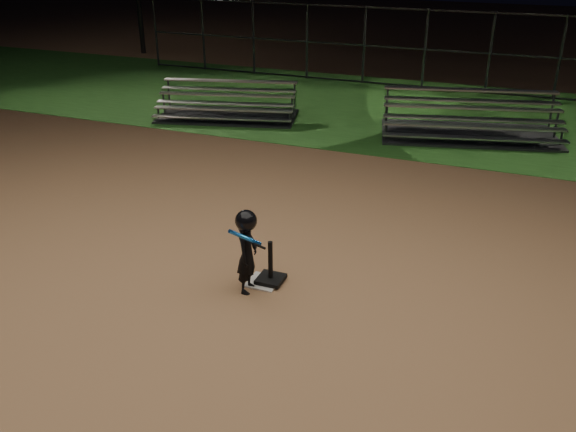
# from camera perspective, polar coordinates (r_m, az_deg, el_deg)

# --- Properties ---
(ground) EXTENTS (80.00, 80.00, 0.00)m
(ground) POSITION_cam_1_polar(r_m,az_deg,el_deg) (9.07, -2.32, -6.24)
(ground) COLOR #A27149
(ground) RESTS_ON ground
(grass_strip) EXTENTS (60.00, 8.00, 0.01)m
(grass_strip) POSITION_cam_1_polar(r_m,az_deg,el_deg) (17.98, 10.66, 9.61)
(grass_strip) COLOR #21501A
(grass_strip) RESTS_ON ground
(home_plate) EXTENTS (0.45, 0.45, 0.02)m
(home_plate) POSITION_cam_1_polar(r_m,az_deg,el_deg) (9.06, -2.32, -6.18)
(home_plate) COLOR beige
(home_plate) RESTS_ON ground
(batting_tee) EXTENTS (0.38, 0.38, 0.65)m
(batting_tee) POSITION_cam_1_polar(r_m,az_deg,el_deg) (9.01, -1.64, -5.46)
(batting_tee) COLOR black
(batting_tee) RESTS_ON home_plate
(child_batter) EXTENTS (0.44, 0.57, 1.27)m
(child_batter) POSITION_cam_1_polar(r_m,az_deg,el_deg) (8.57, -3.86, -3.11)
(child_batter) COLOR black
(child_batter) RESTS_ON ground
(bleacher_left) EXTENTS (4.08, 2.69, 0.92)m
(bleacher_left) POSITION_cam_1_polar(r_m,az_deg,el_deg) (17.09, -5.71, 9.74)
(bleacher_left) COLOR #B1B1B6
(bleacher_left) RESTS_ON ground
(bleacher_right) EXTENTS (4.67, 3.04, 1.05)m
(bleacher_right) POSITION_cam_1_polar(r_m,az_deg,el_deg) (16.04, 16.59, 7.88)
(bleacher_right) COLOR #ADACB1
(bleacher_right) RESTS_ON ground
(backstop_fence) EXTENTS (20.08, 0.08, 2.50)m
(backstop_fence) POSITION_cam_1_polar(r_m,az_deg,el_deg) (20.60, 12.70, 14.97)
(backstop_fence) COLOR #38383D
(backstop_fence) RESTS_ON ground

